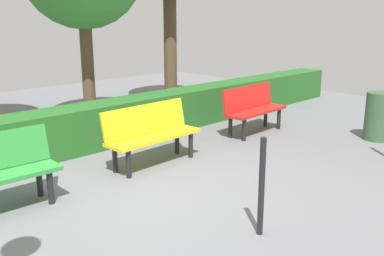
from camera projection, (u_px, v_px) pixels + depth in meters
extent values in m
plane|color=slate|center=(133.00, 198.00, 5.17)|extent=(16.97, 16.97, 0.00)
cube|color=red|center=(256.00, 111.00, 7.91)|extent=(1.42, 0.47, 0.05)
cube|color=red|center=(248.00, 97.00, 7.97)|extent=(1.41, 0.16, 0.42)
cylinder|color=black|center=(279.00, 119.00, 8.26)|extent=(0.07, 0.07, 0.39)
cylinder|color=black|center=(266.00, 117.00, 8.45)|extent=(0.07, 0.07, 0.39)
cylinder|color=black|center=(244.00, 130.00, 7.47)|extent=(0.07, 0.07, 0.39)
cylinder|color=black|center=(230.00, 127.00, 7.67)|extent=(0.07, 0.07, 0.39)
cube|color=yellow|center=(154.00, 137.00, 6.23)|extent=(1.50, 0.46, 0.05)
cube|color=yellow|center=(145.00, 119.00, 6.30)|extent=(1.50, 0.16, 0.42)
cylinder|color=black|center=(191.00, 145.00, 6.60)|extent=(0.07, 0.07, 0.39)
cylinder|color=black|center=(177.00, 141.00, 6.80)|extent=(0.07, 0.07, 0.39)
cylinder|color=black|center=(129.00, 164.00, 5.77)|extent=(0.07, 0.07, 0.39)
cylinder|color=black|center=(115.00, 159.00, 5.97)|extent=(0.07, 0.07, 0.39)
cylinder|color=black|center=(50.00, 188.00, 4.97)|extent=(0.07, 0.07, 0.39)
cylinder|color=black|center=(39.00, 181.00, 5.19)|extent=(0.07, 0.07, 0.39)
cube|color=#266023|center=(108.00, 123.00, 7.28)|extent=(12.97, 0.63, 0.71)
cylinder|color=brown|center=(170.00, 45.00, 9.96)|extent=(0.30, 0.30, 2.87)
cylinder|color=brown|center=(88.00, 67.00, 8.30)|extent=(0.24, 0.24, 2.30)
cylinder|color=black|center=(262.00, 187.00, 4.20)|extent=(0.06, 0.06, 1.00)
cylinder|color=#385938|center=(378.00, 116.00, 7.50)|extent=(0.45, 0.45, 0.83)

